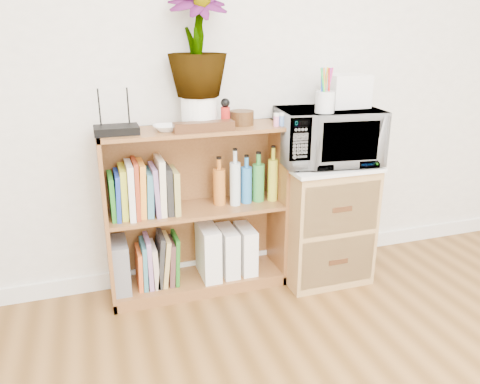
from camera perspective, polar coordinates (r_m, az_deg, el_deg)
name	(u,v)px	position (r m, az deg, el deg)	size (l,w,h in m)	color
skirting_board	(247,260)	(3.02, 0.85, -8.24)	(4.00, 0.02, 0.10)	white
bookshelf	(196,212)	(2.64, -5.34, -2.42)	(1.00, 0.30, 0.95)	brown
wicker_unit	(321,221)	(2.86, 9.90, -3.53)	(0.50, 0.45, 0.70)	#9E7542
microwave	(328,136)	(2.70, 10.63, 6.70)	(0.55, 0.38, 0.31)	silver
pen_cup	(325,102)	(2.53, 10.30, 10.74)	(0.10, 0.10, 0.11)	silver
small_appliance	(346,91)	(2.75, 12.77, 11.95)	(0.23, 0.19, 0.18)	white
router	(116,130)	(2.42, -14.83, 7.33)	(0.22, 0.15, 0.04)	black
white_bowl	(166,128)	(2.44, -9.03, 7.71)	(0.13, 0.13, 0.03)	white
plant_pot	(199,112)	(2.51, -5.00, 9.69)	(0.19, 0.19, 0.16)	white
potted_plant	(197,42)	(2.48, -5.25, 17.72)	(0.30, 0.30, 0.54)	#387D32
trinket_box	(204,127)	(2.41, -4.43, 7.95)	(0.31, 0.08, 0.05)	#341C0E
kokeshi_doll	(225,117)	(2.49, -1.79, 9.07)	(0.05, 0.05, 0.11)	#A61914
wooden_bowl	(242,118)	(2.57, 0.22, 9.03)	(0.13, 0.13, 0.08)	#37200F
paint_jars	(282,121)	(2.55, 5.14, 8.63)	(0.11, 0.04, 0.06)	#D07386
file_box	(121,265)	(2.69, -14.36, -8.60)	(0.09, 0.23, 0.29)	slate
magazine_holder_left	(208,251)	(2.74, -3.90, -7.19)	(0.10, 0.25, 0.31)	white
magazine_holder_mid	(228,251)	(2.77, -1.51, -7.16)	(0.09, 0.22, 0.28)	white
magazine_holder_right	(245,248)	(2.80, 0.65, -6.90)	(0.09, 0.22, 0.28)	white
cookbooks	(144,190)	(2.54, -11.65, 0.25)	(0.36, 0.20, 0.31)	#247F21
liquor_bottles	(246,178)	(2.65, 0.69, 1.69)	(0.37, 0.07, 0.32)	#BE6823
lower_books	(157,261)	(2.71, -10.03, -8.31)	(0.24, 0.19, 0.30)	#DA5B26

